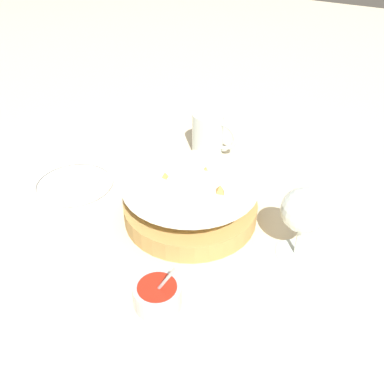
{
  "coord_description": "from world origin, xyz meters",
  "views": [
    {
      "loc": [
        0.34,
        -0.56,
        0.53
      ],
      "look_at": [
        0.0,
        0.0,
        0.06
      ],
      "focal_mm": 40.0,
      "sensor_mm": 36.0,
      "label": 1
    }
  ],
  "objects": [
    {
      "name": "food_basket",
      "position": [
        0.0,
        0.0,
        0.03
      ],
      "size": [
        0.26,
        0.26,
        0.09
      ],
      "color": "#B2894C",
      "rests_on": "ground_plane"
    },
    {
      "name": "ground_plane",
      "position": [
        0.0,
        0.0,
        0.0
      ],
      "size": [
        4.0,
        4.0,
        0.0
      ],
      "primitive_type": "plane",
      "color": "beige"
    },
    {
      "name": "side_plate",
      "position": [
        -0.27,
        -0.04,
        0.01
      ],
      "size": [
        0.18,
        0.18,
        0.01
      ],
      "color": "white",
      "rests_on": "ground_plane"
    },
    {
      "name": "beer_mug",
      "position": [
        -0.09,
        0.24,
        0.05
      ],
      "size": [
        0.11,
        0.07,
        0.1
      ],
      "color": "silver",
      "rests_on": "ground_plane"
    },
    {
      "name": "sauce_cup",
      "position": [
        0.07,
        -0.21,
        0.02
      ],
      "size": [
        0.08,
        0.07,
        0.1
      ],
      "color": "#B7B7BC",
      "rests_on": "ground_plane"
    },
    {
      "name": "wine_glass",
      "position": [
        0.21,
        0.01,
        0.09
      ],
      "size": [
        0.08,
        0.08,
        0.14
      ],
      "color": "silver",
      "rests_on": "ground_plane"
    }
  ]
}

